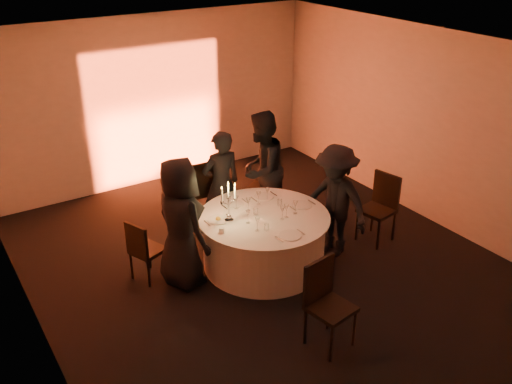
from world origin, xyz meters
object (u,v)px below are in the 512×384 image
chair_left (143,248)px  guest_back_left (221,184)px  guest_right (335,201)px  chair_back_right (266,185)px  guest_left (181,224)px  guest_back_right (261,170)px  chair_front (325,298)px  candelabra (229,207)px  banquet_table (264,240)px  chair_right (381,204)px  coffee_cup (222,230)px  chair_back_left (204,187)px

chair_left → guest_back_left: (1.49, 0.53, 0.34)m
chair_left → guest_right: 2.71m
chair_back_right → guest_left: size_ratio=0.58×
guest_back_right → chair_front: bearing=39.6°
chair_front → candelabra: (-0.16, 1.85, 0.38)m
banquet_table → guest_back_left: bearing=93.0°
chair_right → guest_left: 3.07m
chair_back_right → guest_back_left: 0.87m
coffee_cup → chair_front: bearing=-76.5°
chair_left → chair_back_left: chair_back_left is taller
coffee_cup → chair_back_left: bearing=69.7°
chair_right → guest_right: guest_right is taller
chair_back_right → guest_back_right: (-0.14, -0.08, 0.33)m
coffee_cup → banquet_table: bearing=6.1°
guest_back_left → candelabra: (-0.41, -0.93, 0.14)m
chair_back_right → chair_right: bearing=95.3°
guest_left → chair_back_right: bearing=-75.0°
coffee_cup → guest_left: bearing=146.7°
chair_back_left → chair_right: size_ratio=1.02×
chair_back_left → guest_back_left: bearing=96.8°
guest_back_right → guest_right: bearing=74.7°
guest_left → guest_back_right: guest_back_right is taller
chair_back_left → chair_front: (-0.22, -3.29, -0.01)m
chair_left → candelabra: size_ratio=1.51×
chair_back_right → guest_right: guest_right is taller
chair_back_left → chair_right: (1.96, -1.90, -0.02)m
chair_back_left → guest_right: guest_right is taller
guest_back_left → guest_right: 1.71m
banquet_table → guest_left: (-1.14, 0.21, 0.51)m
guest_back_right → guest_left: bearing=-6.2°
guest_right → coffee_cup: bearing=-110.3°
guest_left → guest_right: 2.21m
chair_front → guest_left: guest_left is taller
chair_left → candelabra: 1.25m
guest_back_left → coffee_cup: (-0.64, -1.15, -0.04)m
banquet_table → coffee_cup: bearing=-173.9°
chair_back_right → guest_left: bearing=-6.0°
chair_left → coffee_cup: chair_left is taller
chair_left → guest_back_left: 1.62m
guest_back_right → guest_back_left: bearing=-33.1°
chair_left → guest_back_right: bearing=-97.9°
chair_front → coffee_cup: chair_front is taller
guest_back_right → candelabra: guest_back_right is taller
chair_front → guest_left: bearing=104.1°
chair_right → coffee_cup: 2.59m
chair_right → guest_left: (-3.00, 0.54, 0.31)m
chair_back_right → guest_left: (-1.92, -0.92, 0.31)m
guest_back_right → candelabra: 1.44m
banquet_table → chair_front: bearing=-100.1°
chair_front → candelabra: 1.90m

